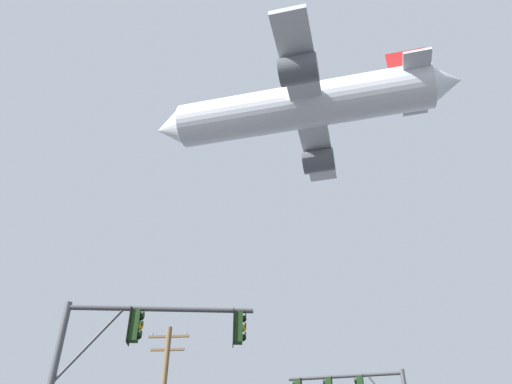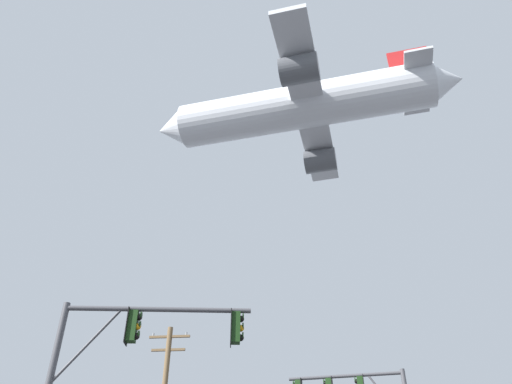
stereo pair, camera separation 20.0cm
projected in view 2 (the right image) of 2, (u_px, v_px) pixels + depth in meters
signal_pole_near at (121, 362)px, 13.62m from camera, size 5.53×0.96×6.61m
airplane at (303, 107)px, 46.47m from camera, size 29.48×22.78×8.03m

